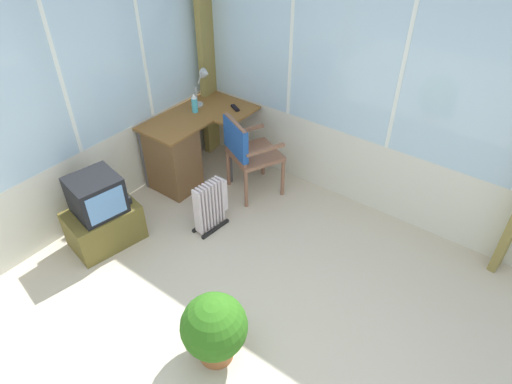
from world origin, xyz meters
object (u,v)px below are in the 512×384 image
Objects in this scene: tv_remote at (235,108)px; potted_plant at (214,328)px; wooden_armchair at (245,148)px; space_heater at (211,205)px; spray_bottle at (194,103)px; tv_on_stand at (102,215)px; desk_lamp at (204,81)px; desk at (175,154)px.

tv_remote is 0.25× the size of potted_plant.
space_heater is at bearing -173.31° from wooden_armchair.
wooden_armchair reaches higher than potted_plant.
spray_bottle is 1.54m from tv_on_stand.
tv_on_stand is at bearing 156.96° from wooden_armchair.
spray_bottle is at bearing -169.30° from desk_lamp.
potted_plant is at bearing -134.65° from spray_bottle.
potted_plant is at bearing -137.20° from desk_lamp.
wooden_armchair is 1.54m from tv_on_stand.
desk_lamp is at bearing 42.80° from potted_plant.
tv_remote is 0.17× the size of wooden_armchair.
desk_lamp is at bearing 5.29° from tv_on_stand.
tv_remote is 1.20m from space_heater.
spray_bottle is at bearing 45.35° from potted_plant.
desk reaches higher than potted_plant.
tv_remote is 0.45m from spray_bottle.
tv_on_stand is at bearing -174.68° from desk.
spray_bottle reaches higher than desk.
tv_remote is at bearing -6.15° from tv_on_stand.
desk is at bearing -177.81° from spray_bottle.
spray_bottle is 1.19m from space_heater.
spray_bottle is at bearing 4.51° from tv_on_stand.
spray_bottle is (0.37, 0.01, 0.45)m from desk.
desk_lamp is 2.77× the size of tv_remote.
tv_remote reaches higher than desk.
wooden_armchair is at bearing 31.80° from potted_plant.
desk is at bearing -175.22° from tv_remote.
space_heater is at bearing -111.19° from desk.
desk_lamp is 1.93× the size of spray_bottle.
potted_plant reaches higher than space_heater.
wooden_armchair is (0.33, -0.70, 0.18)m from desk.
desk is 0.79m from wooden_armchair.
desk_lamp reaches higher than spray_bottle.
tv_remote is 0.57m from wooden_armchair.
space_heater is at bearing -41.05° from tv_on_stand.
desk reaches higher than space_heater.
tv_remote is at bearing -43.85° from spray_bottle.
tv_on_stand is 1.68m from potted_plant.
desk is at bearing 51.93° from potted_plant.
tv_remote is 2.57m from potted_plant.
tv_on_stand is at bearing -158.60° from tv_remote.
desk_lamp is 0.70× the size of potted_plant.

